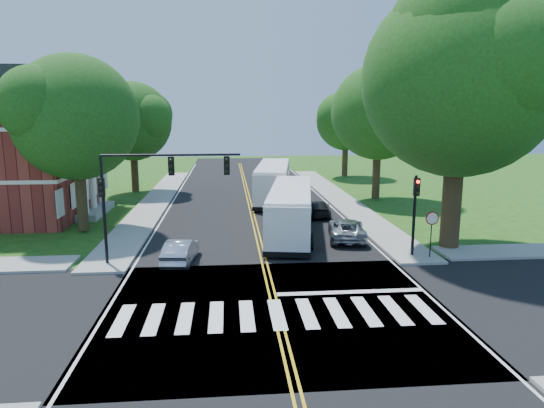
{
  "coord_description": "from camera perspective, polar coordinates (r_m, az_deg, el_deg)",
  "views": [
    {
      "loc": [
        -1.83,
        -18.43,
        7.88
      ],
      "look_at": [
        0.78,
        10.31,
        2.4
      ],
      "focal_mm": 32.0,
      "sensor_mm": 36.0,
      "label": 1
    }
  ],
  "objects": [
    {
      "name": "tree_east_far",
      "position": [
        60.17,
        8.7,
        9.67
      ],
      "size": [
        7.2,
        7.2,
        10.34
      ],
      "color": "#382A16",
      "rests_on": "ground"
    },
    {
      "name": "edge_line_e",
      "position": [
        42.09,
        6.73,
        -0.09
      ],
      "size": [
        0.12,
        70.0,
        0.01
      ],
      "primitive_type": "cube",
      "color": "silver",
      "rests_on": "road"
    },
    {
      "name": "tree_west_far",
      "position": [
        49.3,
        -16.14,
        9.31
      ],
      "size": [
        7.6,
        7.6,
        10.67
      ],
      "color": "#382A16",
      "rests_on": "ground"
    },
    {
      "name": "center_line",
      "position": [
        41.23,
        -2.56,
        -0.26
      ],
      "size": [
        0.36,
        70.0,
        0.01
      ],
      "primitive_type": "cube",
      "color": "gold",
      "rests_on": "road"
    },
    {
      "name": "stop_sign",
      "position": [
        27.34,
        18.29,
        -2.16
      ],
      "size": [
        0.76,
        0.08,
        2.53
      ],
      "color": "black",
      "rests_on": "ground"
    },
    {
      "name": "tree_ne_big",
      "position": [
        29.43,
        21.27,
        13.44
      ],
      "size": [
        10.8,
        10.8,
        14.91
      ],
      "color": "#382A16",
      "rests_on": "ground"
    },
    {
      "name": "signal_ne",
      "position": [
        27.27,
        16.49,
        -0.08
      ],
      "size": [
        0.3,
        0.46,
        4.4
      ],
      "color": "black",
      "rests_on": "ground"
    },
    {
      "name": "bus_follow",
      "position": [
        44.03,
        0.14,
        2.7
      ],
      "size": [
        4.47,
        12.72,
        3.23
      ],
      "rotation": [
        0.0,
        0.0,
        3.0
      ],
      "color": "white",
      "rests_on": "road"
    },
    {
      "name": "stop_bar",
      "position": [
        22.17,
        9.22,
        -10.17
      ],
      "size": [
        6.6,
        0.4,
        0.01
      ],
      "primitive_type": "cube",
      "color": "silver",
      "rests_on": "road"
    },
    {
      "name": "edge_line_w",
      "position": [
        41.49,
        -11.98,
        -0.41
      ],
      "size": [
        0.12,
        70.0,
        0.01
      ],
      "primitive_type": "cube",
      "color": "silver",
      "rests_on": "road"
    },
    {
      "name": "tree_east_mid",
      "position": [
        44.48,
        12.45,
        10.48
      ],
      "size": [
        8.4,
        8.4,
        11.93
      ],
      "color": "#382A16",
      "rests_on": "ground"
    },
    {
      "name": "crosswalk",
      "position": [
        19.67,
        0.6,
        -12.82
      ],
      "size": [
        12.6,
        3.0,
        0.01
      ],
      "primitive_type": "cube",
      "color": "silver",
      "rests_on": "road"
    },
    {
      "name": "sidewalk_nw",
      "position": [
        44.6,
        -13.46,
        0.38
      ],
      "size": [
        2.6,
        40.0,
        0.15
      ],
      "primitive_type": "cube",
      "color": "gray",
      "rests_on": "ground"
    },
    {
      "name": "hatchback",
      "position": [
        26.19,
        -10.7,
        -5.46
      ],
      "size": [
        1.78,
        4.01,
        1.28
      ],
      "primitive_type": "imported",
      "rotation": [
        0.0,
        0.0,
        3.03
      ],
      "color": "#B6B8BD",
      "rests_on": "road"
    },
    {
      "name": "dark_sedan",
      "position": [
        37.41,
        5.55,
        -0.53
      ],
      "size": [
        2.09,
        4.19,
        1.17
      ],
      "primitive_type": "imported",
      "rotation": [
        0.0,
        0.0,
        3.03
      ],
      "color": "black",
      "rests_on": "road"
    },
    {
      "name": "signal_nw",
      "position": [
        25.42,
        -14.26,
        2.5
      ],
      "size": [
        7.15,
        0.46,
        5.66
      ],
      "color": "black",
      "rests_on": "ground"
    },
    {
      "name": "cross_road",
      "position": [
        20.13,
        0.45,
        -12.28
      ],
      "size": [
        60.0,
        12.0,
        0.01
      ],
      "primitive_type": "cube",
      "color": "black",
      "rests_on": "ground"
    },
    {
      "name": "suv",
      "position": [
        30.75,
        8.78,
        -2.94
      ],
      "size": [
        2.95,
        5.03,
        1.31
      ],
      "primitive_type": "imported",
      "rotation": [
        0.0,
        0.0,
        2.97
      ],
      "color": "#A7A9AE",
      "rests_on": "road"
    },
    {
      "name": "ground",
      "position": [
        20.13,
        0.45,
        -12.3
      ],
      "size": [
        140.0,
        140.0,
        0.0
      ],
      "primitive_type": "plane",
      "color": "#1B4711",
      "rests_on": "ground"
    },
    {
      "name": "road",
      "position": [
        37.32,
        -2.27,
        -1.44
      ],
      "size": [
        14.0,
        96.0,
        0.01
      ],
      "primitive_type": "cube",
      "color": "black",
      "rests_on": "ground"
    },
    {
      "name": "bus_lead",
      "position": [
        31.61,
        2.23,
        -0.64
      ],
      "size": [
        4.52,
        12.18,
        3.08
      ],
      "rotation": [
        0.0,
        0.0,
        2.98
      ],
      "color": "white",
      "rests_on": "road"
    },
    {
      "name": "tree_west_near",
      "position": [
        33.84,
        -22.11,
        9.38
      ],
      "size": [
        8.0,
        8.0,
        11.4
      ],
      "color": "#382A16",
      "rests_on": "ground"
    },
    {
      "name": "sidewalk_ne",
      "position": [
        45.28,
        7.81,
        0.73
      ],
      "size": [
        2.6,
        40.0,
        0.15
      ],
      "primitive_type": "cube",
      "color": "gray",
      "rests_on": "ground"
    }
  ]
}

